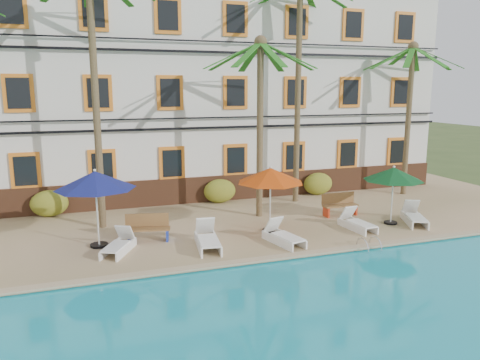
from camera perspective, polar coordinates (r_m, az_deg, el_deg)
name	(u,v)px	position (r m, az deg, el deg)	size (l,w,h in m)	color
ground	(259,257)	(15.55, 2.39, -9.37)	(100.00, 100.00, 0.00)	#384C23
pool_deck	(217,215)	(20.03, -2.84, -4.29)	(30.00, 12.00, 0.25)	tan
pool_coping	(270,258)	(14.68, 3.70, -9.50)	(30.00, 0.35, 0.06)	tan
hotel_building	(188,90)	(24.14, -6.33, 10.89)	(25.40, 6.44, 10.22)	silver
palm_b	(93,63)	(17.93, -17.43, 13.42)	(4.56, 4.56, 9.61)	brown
palm_c	(260,101)	(18.74, 2.47, 9.60)	(4.56, 4.56, 7.20)	brown
palm_d	(299,63)	(21.48, 7.16, 13.99)	(4.56, 4.56, 10.03)	brown
palm_e	(410,97)	(24.25, 19.99, 9.52)	(4.56, 4.56, 7.36)	brown
shrub_left	(49,203)	(20.72, -22.22, -2.67)	(1.50, 0.90, 1.10)	#34621C
shrub_mid	(220,191)	(21.52, -2.49, -1.34)	(1.50, 0.90, 1.10)	#34621C
shrub_right	(318,184)	(23.44, 9.49, -0.45)	(1.50, 0.90, 1.10)	#34621C
umbrella_blue	(95,181)	(15.91, -17.23, -0.06)	(2.63, 2.63, 2.63)	black
umbrella_red	(270,176)	(16.91, 3.73, 0.52)	(2.45, 2.45, 2.45)	black
umbrella_green	(394,174)	(18.83, 18.21, 0.66)	(2.29, 2.29, 2.30)	black
lounger_b	(119,245)	(15.65, -14.56, -7.65)	(1.29, 1.75, 0.78)	white
lounger_c	(208,239)	(15.61, -3.98, -7.19)	(0.93, 2.00, 0.91)	white
lounger_d	(283,236)	(16.06, 5.28, -6.77)	(0.99, 1.85, 0.83)	white
lounger_e	(357,223)	(18.08, 14.05, -5.05)	(0.74, 1.74, 0.80)	white
lounger_f	(414,217)	(19.51, 20.47, -4.19)	(1.33, 1.91, 0.85)	white
bench_left	(148,227)	(16.56, -11.11, -5.66)	(1.57, 0.80, 0.93)	olive
bench_right	(339,204)	(19.85, 12.03, -2.89)	(1.50, 0.48, 0.93)	olive
pool_ladder	(369,248)	(16.21, 15.43, -7.97)	(0.54, 0.74, 0.74)	silver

